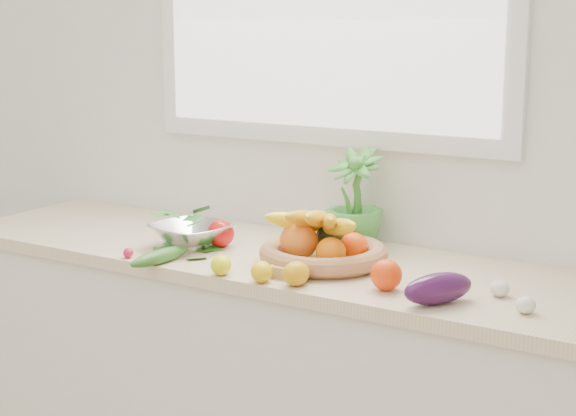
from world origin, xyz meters
The scene contains 18 objects.
back_wall centered at (0.00, 2.25, 1.35)m, with size 4.50×0.02×2.70m, color white.
counter_cabinet centered at (0.00, 1.95, 0.43)m, with size 2.20×0.58×0.86m, color silver.
countertop centered at (0.00, 1.95, 0.88)m, with size 2.24×0.62×0.04m, color beige.
orange_loose centered at (0.44, 1.78, 0.94)m, with size 0.08×0.08×0.08m, color #EF3A07.
lemon_a centered at (-0.01, 1.67, 0.93)m, with size 0.06×0.07×0.06m, color #E2E50C.
lemon_b centered at (0.22, 1.69, 0.93)m, with size 0.07×0.08×0.07m, color orange.
lemon_c centered at (0.13, 1.67, 0.93)m, with size 0.06×0.07×0.06m, color yellow.
apple centered at (-0.19, 1.92, 0.94)m, with size 0.09×0.09×0.09m, color red.
ginger centered at (0.16, 1.74, 0.92)m, with size 0.10×0.04×0.03m, color tan.
garlic_a centered at (0.54, 1.82, 0.92)m, with size 0.05×0.05×0.05m, color beige.
garlic_b centered at (0.72, 1.88, 0.92)m, with size 0.05×0.05×0.04m, color silver.
garlic_c centered at (0.81, 1.79, 0.92)m, with size 0.05×0.05×0.04m, color beige.
eggplant centered at (0.60, 1.75, 0.94)m, with size 0.08×0.20×0.08m, color #37103B.
cucumber centered at (-0.23, 1.67, 0.92)m, with size 0.04×0.23×0.04m, color #2E591A.
radish centered at (-0.35, 1.67, 0.92)m, with size 0.03×0.03×0.03m, color red.
potted_herb centered at (0.16, 2.13, 1.05)m, with size 0.18×0.18×0.32m, color #409034.
fruit_basket centered at (0.18, 1.92, 0.95)m, with size 0.45×0.45×0.19m.
colander_with_spinach centered at (-0.27, 1.87, 0.96)m, with size 0.28×0.28×0.12m.
Camera 1 is at (1.39, -0.24, 1.59)m, focal length 55.00 mm.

